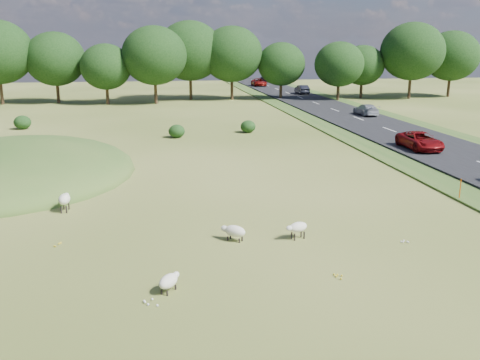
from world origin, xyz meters
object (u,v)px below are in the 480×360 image
sheep_2 (298,227)px  car_0 (366,110)px  car_3 (302,89)px  car_5 (420,141)px  sheep_3 (234,231)px  sheep_0 (64,199)px  marker_post (460,189)px  car_4 (266,78)px  sheep_1 (169,281)px  car_6 (259,82)px

sheep_2 → car_0: car_0 is taller
car_3 → car_5: bearing=85.4°
car_0 → car_3: 27.29m
car_3 → sheep_3: bearing=71.8°
sheep_0 → car_5: size_ratio=0.27×
marker_post → car_3: bearing=82.4°
marker_post → car_4: size_ratio=0.23×
marker_post → car_0: (8.05, 33.06, 0.29)m
car_0 → car_4: 55.73m
marker_post → car_4: 89.15m
sheep_1 → sheep_3: 5.42m
sheep_3 → car_0: car_0 is taller
car_4 → car_6: 11.68m
sheep_1 → car_5: bearing=-9.0°
car_3 → car_4: bearing=-90.0°
car_0 → car_6: 44.85m
car_3 → car_6: 17.81m
car_5 → car_0: bearing=79.4°
marker_post → car_0: size_ratio=0.27×
sheep_1 → car_6: bearing=21.2°
sheep_0 → car_6: car_6 is taller
car_0 → car_3: size_ratio=1.01×
sheep_3 → car_5: size_ratio=0.24×
sheep_0 → sheep_3: 9.71m
sheep_2 → car_5: size_ratio=0.23×
sheep_2 → car_6: (14.67, 82.20, 0.42)m
marker_post → car_5: car_5 is taller
car_0 → car_5: 20.61m
sheep_2 → car_3: (18.47, 64.80, 0.43)m
sheep_3 → car_6: (17.45, 81.95, 0.53)m
car_5 → car_6: car_6 is taller
marker_post → car_4: bearing=84.8°
car_3 → car_5: size_ratio=0.91×
sheep_0 → sheep_3: sheep_0 is taller
sheep_2 → car_4: bearing=-122.0°
sheep_3 → car_5: 24.37m
sheep_2 → marker_post: bearing=-177.7°
car_5 → car_4: bearing=87.1°
marker_post → car_3: size_ratio=0.27×
sheep_2 → sheep_3: 2.79m
sheep_3 → sheep_2: bearing=-146.6°
marker_post → car_6: size_ratio=0.23×
sheep_1 → car_5: size_ratio=0.23×
sheep_2 → car_3: 67.38m
marker_post → sheep_1: marker_post is taller
sheep_0 → car_4: 92.13m
sheep_0 → sheep_2: 12.20m
sheep_0 → car_4: (29.18, 87.39, 0.36)m
sheep_2 → car_0: (18.47, 37.51, 0.35)m
sheep_1 → car_5: (20.43, 21.52, 0.52)m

